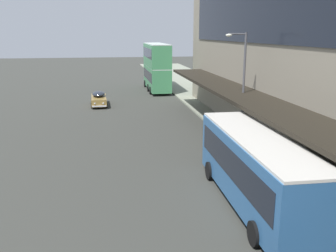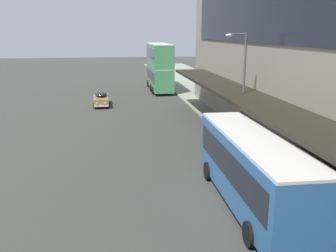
# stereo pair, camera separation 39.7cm
# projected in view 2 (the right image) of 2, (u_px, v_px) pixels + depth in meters

# --- Properties ---
(transit_bus_kerbside_front) EXTENTS (2.88, 10.53, 3.44)m
(transit_bus_kerbside_front) POSITION_uv_depth(u_px,v_px,m) (253.00, 167.00, 17.15)
(transit_bus_kerbside_front) COLOR #2E6096
(transit_bus_kerbside_front) RESTS_ON ground
(transit_bus_kerbside_rear) EXTENTS (2.83, 10.89, 6.47)m
(transit_bus_kerbside_rear) POSITION_uv_depth(u_px,v_px,m) (159.00, 65.00, 52.10)
(transit_bus_kerbside_rear) COLOR #43915B
(transit_bus_kerbside_rear) RESTS_ON ground
(sedan_oncoming_rear) EXTENTS (1.82, 4.90, 1.57)m
(sedan_oncoming_rear) POSITION_uv_depth(u_px,v_px,m) (101.00, 98.00, 41.93)
(sedan_oncoming_rear) COLOR olive
(sedan_oncoming_rear) RESTS_ON ground
(street_lamp) EXTENTS (1.50, 0.28, 7.82)m
(street_lamp) POSITION_uv_depth(u_px,v_px,m) (242.00, 82.00, 25.73)
(street_lamp) COLOR #4C4C51
(street_lamp) RESTS_ON sidewalk_kerb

